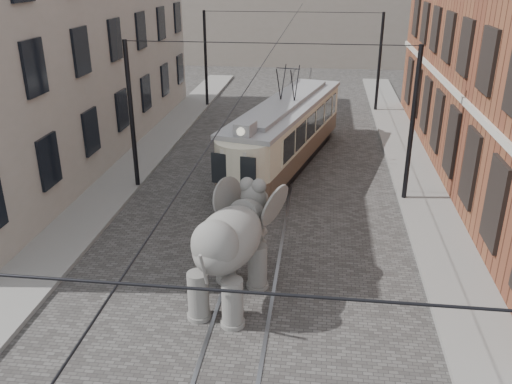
# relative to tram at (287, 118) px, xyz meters

# --- Properties ---
(ground) EXTENTS (120.00, 120.00, 0.00)m
(ground) POSITION_rel_tram_xyz_m (-0.32, -9.47, -2.24)
(ground) COLOR #494643
(tram_rails) EXTENTS (1.54, 80.00, 0.02)m
(tram_rails) POSITION_rel_tram_xyz_m (-0.32, -9.47, -2.23)
(tram_rails) COLOR slate
(tram_rails) RESTS_ON ground
(sidewalk_right) EXTENTS (2.00, 60.00, 0.15)m
(sidewalk_right) POSITION_rel_tram_xyz_m (5.68, -9.47, -2.17)
(sidewalk_right) COLOR slate
(sidewalk_right) RESTS_ON ground
(sidewalk_left) EXTENTS (2.00, 60.00, 0.15)m
(sidewalk_left) POSITION_rel_tram_xyz_m (-6.82, -9.47, -2.17)
(sidewalk_left) COLOR slate
(sidewalk_left) RESTS_ON ground
(stucco_building) EXTENTS (7.00, 24.00, 10.00)m
(stucco_building) POSITION_rel_tram_xyz_m (-11.32, 0.53, 2.76)
(stucco_building) COLOR gray
(stucco_building) RESTS_ON ground
(catenary) EXTENTS (11.00, 30.20, 6.00)m
(catenary) POSITION_rel_tram_xyz_m (-0.52, -4.47, 0.76)
(catenary) COLOR black
(catenary) RESTS_ON ground
(tram) EXTENTS (4.93, 11.54, 4.49)m
(tram) POSITION_rel_tram_xyz_m (0.00, 0.00, 0.00)
(tram) COLOR beige
(tram) RESTS_ON ground
(elephant) EXTENTS (3.68, 5.34, 2.98)m
(elephant) POSITION_rel_tram_xyz_m (-0.76, -11.07, -0.75)
(elephant) COLOR slate
(elephant) RESTS_ON ground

